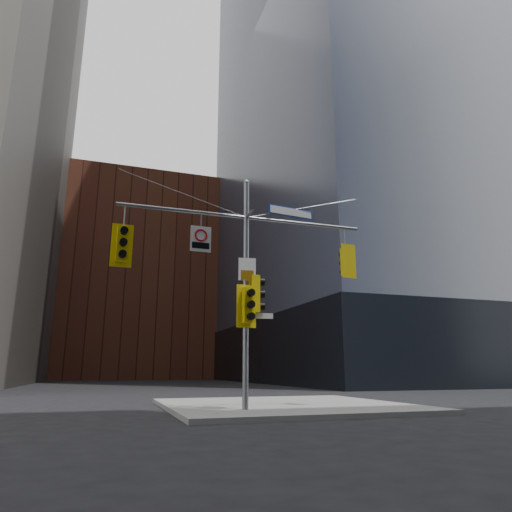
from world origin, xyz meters
TOP-DOWN VIEW (x-y plane):
  - ground at (0.00, 0.00)m, footprint 160.00×160.00m
  - sidewalk_corner at (2.00, 4.00)m, footprint 8.00×8.00m
  - tower_ne at (28.00, 32.00)m, footprint 36.00×36.00m
  - podium_ne at (28.00, 32.00)m, footprint 36.40×36.40m
  - brick_midrise at (0.00, 58.00)m, footprint 26.00×20.00m
  - signal_assembly at (0.00, 1.99)m, footprint 8.00×0.80m
  - traffic_light_west_arm at (-3.73, 2.01)m, footprint 0.62×0.51m
  - traffic_light_east_arm at (3.52, 1.99)m, footprint 0.55×0.47m
  - traffic_light_pole_side at (0.33, 2.00)m, footprint 0.45×0.38m
  - traffic_light_pole_front at (-0.00, 1.73)m, footprint 0.62×0.51m
  - street_sign_blade at (1.55, 2.00)m, footprint 1.64×0.26m
  - regulatory_sign_arm at (-1.46, 1.97)m, footprint 0.64×0.09m
  - regulatory_sign_pole at (0.00, 1.88)m, footprint 0.54×0.10m
  - street_blade_ew at (0.45, 2.00)m, footprint 0.83×0.12m
  - street_blade_ns at (0.00, 2.45)m, footprint 0.09×0.68m

SIDE VIEW (x-z plane):
  - ground at x=0.00m, z-range 0.00..0.00m
  - sidewalk_corner at x=2.00m, z-range 0.00..0.15m
  - street_blade_ns at x=0.00m, z-range 2.78..2.92m
  - street_blade_ew at x=0.45m, z-range 2.79..2.96m
  - podium_ne at x=28.00m, z-range 0.00..6.00m
  - traffic_light_pole_front at x=0.00m, z-range 2.49..3.79m
  - traffic_light_pole_side at x=0.33m, z-range 2.97..4.12m
  - regulatory_sign_pole at x=0.00m, z-range 3.91..4.61m
  - signal_assembly at x=0.00m, z-range 0.77..8.07m
  - traffic_light_west_arm at x=-3.73m, z-range 4.16..5.44m
  - traffic_light_east_arm at x=3.52m, z-range 4.22..5.38m
  - regulatory_sign_arm at x=-1.46m, z-range 4.77..5.58m
  - street_sign_blade at x=1.55m, z-range 6.19..6.51m
  - brick_midrise at x=0.00m, z-range 0.00..28.00m
  - tower_ne at x=28.00m, z-range 0.00..90.00m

